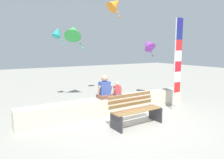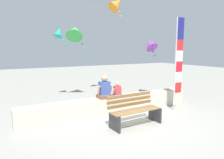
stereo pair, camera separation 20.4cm
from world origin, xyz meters
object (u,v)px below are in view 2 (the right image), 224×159
object	(u,v)px
park_bench	(134,111)
kite_purple	(150,44)
kite_orange	(116,4)
flag_banner	(178,59)
kite_green	(75,32)
person_adult	(104,89)
kite_teal	(59,32)
person_child	(117,91)

from	to	relation	value
park_bench	kite_purple	distance (m)	4.52
kite_orange	kite_purple	world-z (taller)	kite_orange
park_bench	kite_orange	size ratio (longest dim) A/B	1.68
flag_banner	kite_green	xyz separation A→B (m)	(-2.46, 3.63, 1.12)
flag_banner	kite_purple	distance (m)	2.51
park_bench	kite_purple	xyz separation A→B (m)	(2.90, 2.85, 1.98)
flag_banner	kite_green	world-z (taller)	kite_green
person_adult	flag_banner	bearing A→B (deg)	-16.14
park_bench	kite_teal	world-z (taller)	kite_teal
person_adult	kite_teal	world-z (taller)	kite_teal
flag_banner	kite_green	size ratio (longest dim) A/B	2.66
person_adult	kite_purple	world-z (taller)	kite_purple
person_adult	kite_teal	distance (m)	3.79
flag_banner	kite_orange	world-z (taller)	kite_orange
kite_orange	kite_teal	world-z (taller)	kite_orange
person_child	kite_teal	size ratio (longest dim) A/B	0.60
park_bench	kite_purple	world-z (taller)	kite_purple
kite_purple	kite_orange	bearing A→B (deg)	177.03
flag_banner	person_child	bearing A→B (deg)	160.22
person_adult	kite_orange	xyz separation A→B (m)	(1.47, 1.70, 3.14)
person_child	kite_orange	xyz separation A→B (m)	(0.97, 1.70, 3.25)
person_child	kite_teal	world-z (taller)	kite_teal
person_child	flag_banner	xyz separation A→B (m)	(2.04, -0.73, 1.05)
flag_banner	kite_green	bearing A→B (deg)	124.13
kite_orange	kite_green	bearing A→B (deg)	139.24
person_child	kite_orange	world-z (taller)	kite_orange
kite_orange	kite_green	xyz separation A→B (m)	(-1.39, 1.20, -1.08)
kite_green	kite_orange	bearing A→B (deg)	-40.76
person_child	kite_green	bearing A→B (deg)	98.25
person_child	kite_teal	distance (m)	3.95
flag_banner	kite_orange	distance (m)	3.45
park_bench	person_adult	distance (m)	1.36
person_child	kite_purple	xyz separation A→B (m)	(2.73, 1.61, 1.63)
park_bench	kite_teal	size ratio (longest dim) A/B	1.86
person_adult	flag_banner	xyz separation A→B (m)	(2.54, -0.73, 0.95)
park_bench	flag_banner	bearing A→B (deg)	12.82
park_bench	person_child	world-z (taller)	person_child
kite_orange	kite_green	distance (m)	2.13
kite_teal	kite_green	bearing A→B (deg)	-22.78
park_bench	flag_banner	size ratio (longest dim) A/B	0.49
kite_purple	kite_teal	size ratio (longest dim) A/B	1.09
person_adult	flag_banner	size ratio (longest dim) A/B	0.24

